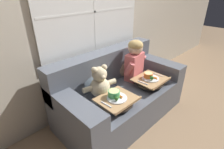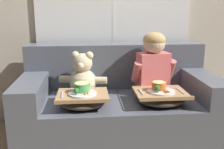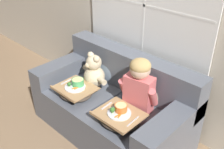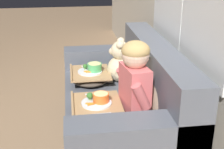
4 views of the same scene
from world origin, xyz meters
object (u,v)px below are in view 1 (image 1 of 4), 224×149
Objects in this scene: throw_pillow_behind_teddy at (90,79)px; lap_tray_teddy at (117,101)px; throw_pillow_behind_child at (124,64)px; child_figure at (135,58)px; teddy_bear at (100,84)px; couch at (119,94)px; lap_tray_child at (150,81)px.

lap_tray_teddy is (-0.00, -0.45, -0.10)m from throw_pillow_behind_teddy.
child_figure is at bearing -89.95° from throw_pillow_behind_child.
throw_pillow_behind_child is at bearing 16.31° from teddy_bear.
child_figure is at bearing 2.04° from couch.
lap_tray_teddy is (-0.63, -0.27, -0.24)m from child_figure.
throw_pillow_behind_child is (0.31, 0.19, 0.28)m from couch.
couch reaches higher than teddy_bear.
teddy_bear is (-0.00, -0.18, 0.00)m from throw_pillow_behind_teddy.
lap_tray_teddy is (-0.31, -0.26, 0.17)m from couch.
couch is 4.67× the size of throw_pillow_behind_child.
teddy_bear is 0.29m from lap_tray_teddy.
child_figure is at bearing 0.40° from teddy_bear.
throw_pillow_behind_child is 0.23m from child_figure.
throw_pillow_behind_child is at bearing 90.05° from child_figure.
lap_tray_child is (-0.00, -0.45, -0.11)m from throw_pillow_behind_child.
lap_tray_teddy is at bearing 179.85° from lap_tray_child.
couch is 0.46m from throw_pillow_behind_child.
child_figure is (0.00, -0.18, 0.14)m from throw_pillow_behind_child.
lap_tray_teddy is at bearing -144.26° from throw_pillow_behind_child.
throw_pillow_behind_teddy is at bearing 180.00° from throw_pillow_behind_child.
couch reaches higher than lap_tray_child.
teddy_bear is (-0.63, -0.18, 0.00)m from throw_pillow_behind_child.
throw_pillow_behind_child is at bearing 35.74° from lap_tray_teddy.
child_figure is at bearing 23.44° from lap_tray_teddy.
lap_tray_child is at bearing -90.22° from child_figure.
child_figure is 1.38× the size of lap_tray_teddy.
throw_pillow_behind_child is 0.88× the size of lap_tray_child.
child_figure is (0.63, -0.18, 0.14)m from throw_pillow_behind_teddy.
throw_pillow_behind_teddy is at bearing 89.92° from lap_tray_teddy.
lap_tray_child is (0.63, -0.45, -0.11)m from throw_pillow_behind_teddy.
throw_pillow_behind_teddy is 0.80× the size of teddy_bear.
couch is 0.42m from teddy_bear.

